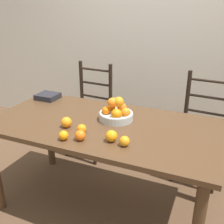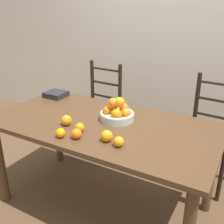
% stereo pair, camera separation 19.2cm
% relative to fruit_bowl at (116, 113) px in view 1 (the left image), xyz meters
% --- Properties ---
extents(ground_plane, '(12.00, 12.00, 0.00)m').
position_rel_fruit_bowl_xyz_m(ground_plane, '(-0.08, -0.10, -0.83)').
color(ground_plane, brown).
extents(wall_back, '(8.00, 0.06, 2.60)m').
position_rel_fruit_bowl_xyz_m(wall_back, '(-0.08, 1.41, 0.47)').
color(wall_back, silver).
rests_on(wall_back, ground_plane).
extents(dining_table, '(1.72, 0.89, 0.77)m').
position_rel_fruit_bowl_xyz_m(dining_table, '(-0.08, -0.10, -0.16)').
color(dining_table, '#4C331E').
rests_on(dining_table, ground_plane).
extents(fruit_bowl, '(0.26, 0.26, 0.19)m').
position_rel_fruit_bowl_xyz_m(fruit_bowl, '(0.00, 0.00, 0.00)').
color(fruit_bowl, '#B2B7B2').
rests_on(fruit_bowl, dining_table).
extents(orange_loose_0, '(0.07, 0.07, 0.07)m').
position_rel_fruit_bowl_xyz_m(orange_loose_0, '(-0.13, -0.31, -0.03)').
color(orange_loose_0, orange).
rests_on(orange_loose_0, dining_table).
extents(orange_loose_1, '(0.08, 0.08, 0.08)m').
position_rel_fruit_bowl_xyz_m(orange_loose_1, '(0.10, -0.34, -0.02)').
color(orange_loose_1, orange).
rests_on(orange_loose_1, dining_table).
extents(orange_loose_2, '(0.07, 0.07, 0.07)m').
position_rel_fruit_bowl_xyz_m(orange_loose_2, '(-0.09, -0.40, -0.02)').
color(orange_loose_2, orange).
rests_on(orange_loose_2, dining_table).
extents(orange_loose_3, '(0.08, 0.08, 0.08)m').
position_rel_fruit_bowl_xyz_m(orange_loose_3, '(-0.28, -0.27, -0.02)').
color(orange_loose_3, orange).
rests_on(orange_loose_3, dining_table).
extents(orange_loose_4, '(0.07, 0.07, 0.07)m').
position_rel_fruit_bowl_xyz_m(orange_loose_4, '(0.20, -0.36, -0.03)').
color(orange_loose_4, orange).
rests_on(orange_loose_4, dining_table).
extents(orange_loose_5, '(0.06, 0.06, 0.06)m').
position_rel_fruit_bowl_xyz_m(orange_loose_5, '(-0.19, -0.44, -0.03)').
color(orange_loose_5, orange).
rests_on(orange_loose_5, dining_table).
extents(chair_left, '(0.45, 0.43, 1.02)m').
position_rel_fruit_bowl_xyz_m(chair_left, '(-0.60, 0.67, -0.35)').
color(chair_left, black).
rests_on(chair_left, ground_plane).
extents(chair_right, '(0.45, 0.43, 1.02)m').
position_rel_fruit_bowl_xyz_m(chair_right, '(0.60, 0.67, -0.35)').
color(chair_right, black).
rests_on(chair_right, ground_plane).
extents(book_stack, '(0.19, 0.18, 0.05)m').
position_rel_fruit_bowl_xyz_m(book_stack, '(-0.78, 0.20, -0.03)').
color(book_stack, '#232328').
rests_on(book_stack, dining_table).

